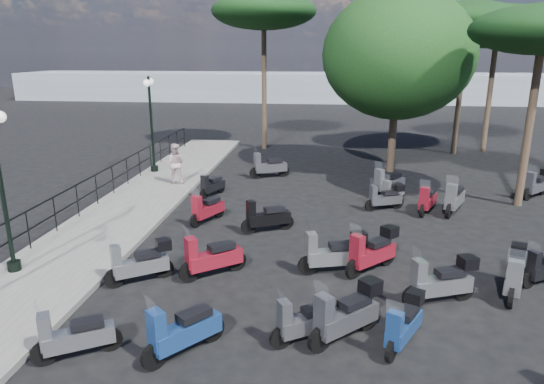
# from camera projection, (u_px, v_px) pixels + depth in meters

# --- Properties ---
(ground) EXTENTS (120.00, 120.00, 0.00)m
(ground) POSITION_uv_depth(u_px,v_px,m) (308.00, 280.00, 12.03)
(ground) COLOR black
(ground) RESTS_ON ground
(sidewalk) EXTENTS (3.00, 30.00, 0.15)m
(sidewalk) POSITION_uv_depth(u_px,v_px,m) (110.00, 225.00, 15.58)
(sidewalk) COLOR #5F5E5B
(sidewalk) RESTS_ON ground
(railing) EXTENTS (0.04, 26.04, 1.10)m
(railing) POSITION_uv_depth(u_px,v_px,m) (66.00, 201.00, 15.31)
(railing) COLOR black
(railing) RESTS_ON sidewalk
(lamp_post_1) EXTENTS (0.44, 1.18, 4.05)m
(lamp_post_1) POSITION_uv_depth(u_px,v_px,m) (1.00, 182.00, 11.57)
(lamp_post_1) COLOR black
(lamp_post_1) RESTS_ON sidewalk
(lamp_post_2) EXTENTS (0.49, 1.23, 4.25)m
(lamp_post_2) POSITION_uv_depth(u_px,v_px,m) (151.00, 118.00, 21.55)
(lamp_post_2) COLOR black
(lamp_post_2) RESTS_ON sidewalk
(pedestrian_far) EXTENTS (0.86, 0.70, 1.67)m
(pedestrian_far) POSITION_uv_depth(u_px,v_px,m) (175.00, 163.00, 20.01)
(pedestrian_far) COLOR beige
(pedestrian_far) RESTS_ON sidewalk
(scooter_1) EXTENTS (1.44, 0.93, 1.28)m
(scooter_1) POSITION_uv_depth(u_px,v_px,m) (74.00, 337.00, 8.85)
(scooter_1) COLOR black
(scooter_1) RESTS_ON ground
(scooter_2) EXTENTS (1.48, 1.09, 1.34)m
(scooter_2) POSITION_uv_depth(u_px,v_px,m) (140.00, 263.00, 11.77)
(scooter_2) COLOR black
(scooter_2) RESTS_ON ground
(scooter_3) EXTENTS (1.52, 1.20, 1.45)m
(scooter_3) POSITION_uv_depth(u_px,v_px,m) (211.00, 258.00, 12.07)
(scooter_3) COLOR black
(scooter_3) RESTS_ON ground
(scooter_4) EXTENTS (0.89, 1.53, 1.32)m
(scooter_4) POSITION_uv_depth(u_px,v_px,m) (207.00, 209.00, 15.91)
(scooter_4) COLOR black
(scooter_4) RESTS_ON ground
(scooter_5) EXTENTS (0.78, 1.38, 1.18)m
(scooter_5) POSITION_uv_depth(u_px,v_px,m) (212.00, 186.00, 18.84)
(scooter_5) COLOR black
(scooter_5) RESTS_ON ground
(scooter_7) EXTENTS (1.46, 1.38, 1.46)m
(scooter_7) POSITION_uv_depth(u_px,v_px,m) (346.00, 315.00, 9.39)
(scooter_7) COLOR black
(scooter_7) RESTS_ON ground
(scooter_8) EXTENTS (1.24, 1.44, 1.42)m
(scooter_8) POSITION_uv_depth(u_px,v_px,m) (182.00, 332.00, 8.92)
(scooter_8) COLOR black
(scooter_8) RESTS_ON ground
(scooter_9) EXTENTS (1.76, 0.76, 1.43)m
(scooter_9) POSITION_uv_depth(u_px,v_px,m) (334.00, 254.00, 12.25)
(scooter_9) COLOR black
(scooter_9) RESTS_ON ground
(scooter_10) EXTENTS (1.59, 0.93, 1.37)m
(scooter_10) POSITION_uv_depth(u_px,v_px,m) (266.00, 218.00, 15.07)
(scooter_10) COLOR black
(scooter_10) RESTS_ON ground
(scooter_11) EXTENTS (1.73, 0.95, 1.47)m
(scooter_11) POSITION_uv_depth(u_px,v_px,m) (269.00, 167.00, 21.53)
(scooter_11) COLOR black
(scooter_11) RESTS_ON ground
(scooter_12) EXTENTS (1.40, 0.92, 1.25)m
(scooter_12) POSITION_uv_depth(u_px,v_px,m) (305.00, 322.00, 9.35)
(scooter_12) COLOR black
(scooter_12) RESTS_ON ground
(scooter_13) EXTENTS (0.90, 1.42, 1.23)m
(scooter_13) POSITION_uv_depth(u_px,v_px,m) (404.00, 325.00, 9.20)
(scooter_13) COLOR black
(scooter_13) RESTS_ON ground
(scooter_14) EXTENTS (1.41, 1.38, 1.43)m
(scooter_14) POSITION_uv_depth(u_px,v_px,m) (372.00, 252.00, 12.36)
(scooter_14) COLOR black
(scooter_14) RESTS_ON ground
(scooter_15) EXTENTS (1.42, 0.77, 1.19)m
(scooter_15) POSITION_uv_depth(u_px,v_px,m) (385.00, 198.00, 17.19)
(scooter_15) COLOR black
(scooter_15) RESTS_ON ground
(scooter_16) EXTENTS (1.42, 1.27, 1.43)m
(scooter_16) POSITION_uv_depth(u_px,v_px,m) (388.00, 183.00, 18.93)
(scooter_16) COLOR black
(scooter_16) RESTS_ON ground
(scooter_19) EXTENTS (1.70, 0.88, 1.42)m
(scooter_19) POSITION_uv_depth(u_px,v_px,m) (441.00, 282.00, 10.77)
(scooter_19) COLOR black
(scooter_19) RESTS_ON ground
(scooter_20) EXTENTS (0.90, 1.65, 1.39)m
(scooter_20) POSITION_uv_depth(u_px,v_px,m) (515.00, 275.00, 11.13)
(scooter_20) COLOR black
(scooter_20) RESTS_ON ground
(scooter_21) EXTENTS (0.87, 1.55, 1.32)m
(scooter_21) POSITION_uv_depth(u_px,v_px,m) (427.00, 200.00, 16.86)
(scooter_21) COLOR black
(scooter_21) RESTS_ON ground
(scooter_22) EXTENTS (1.00, 1.27, 1.21)m
(scooter_22) POSITION_uv_depth(u_px,v_px,m) (392.00, 192.00, 17.96)
(scooter_22) COLOR black
(scooter_22) RESTS_ON ground
(scooter_27) EXTENTS (1.02, 1.73, 1.49)m
(scooter_27) POSITION_uv_depth(u_px,v_px,m) (454.00, 199.00, 16.80)
(scooter_27) COLOR black
(scooter_27) RESTS_ON ground
(scooter_28) EXTENTS (1.40, 1.32, 1.39)m
(scooter_28) POSITION_uv_depth(u_px,v_px,m) (537.00, 184.00, 18.60)
(scooter_28) COLOR black
(scooter_28) RESTS_ON ground
(broadleaf_tree) EXTENTS (6.68, 6.68, 8.13)m
(broadleaf_tree) POSITION_uv_depth(u_px,v_px,m) (398.00, 55.00, 21.35)
(broadleaf_tree) COLOR #38281E
(broadleaf_tree) RESTS_ON ground
(pine_0) EXTENTS (5.37, 5.37, 7.91)m
(pine_0) POSITION_uv_depth(u_px,v_px,m) (467.00, 21.00, 24.77)
(pine_0) COLOR #38281E
(pine_0) RESTS_ON ground
(pine_1) EXTENTS (6.45, 6.45, 7.81)m
(pine_1) POSITION_uv_depth(u_px,v_px,m) (498.00, 27.00, 25.48)
(pine_1) COLOR #38281E
(pine_1) RESTS_ON ground
(pine_2) EXTENTS (5.68, 5.68, 8.50)m
(pine_2) POSITION_uv_depth(u_px,v_px,m) (264.00, 12.00, 26.05)
(pine_2) COLOR #38281E
(pine_2) RESTS_ON ground
(pine_3) EXTENTS (4.79, 4.79, 6.98)m
(pine_3) POSITION_uv_depth(u_px,v_px,m) (544.00, 31.00, 16.10)
(pine_3) COLOR #38281E
(pine_3) RESTS_ON ground
(distant_hills) EXTENTS (70.00, 8.00, 3.00)m
(distant_hills) POSITION_uv_depth(u_px,v_px,m) (326.00, 87.00, 54.51)
(distant_hills) COLOR gray
(distant_hills) RESTS_ON ground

